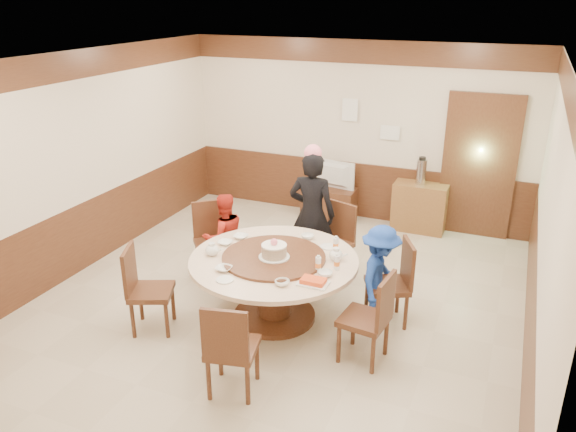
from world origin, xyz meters
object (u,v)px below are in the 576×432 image
at_px(banquet_table, 274,276).
at_px(birthday_cake, 274,251).
at_px(person_standing, 312,214).
at_px(shrimp_platter, 313,282).
at_px(side_cabinet, 419,207).
at_px(television, 330,175).
at_px(thermos, 421,172).
at_px(tv_stand, 329,203).
at_px(person_red, 224,237).
at_px(person_blue, 380,276).

relative_size(banquet_table, birthday_cake, 5.48).
bearing_deg(birthday_cake, person_standing, 91.29).
xyz_separation_m(shrimp_platter, side_cabinet, (0.42, 3.58, -0.40)).
relative_size(television, side_cabinet, 0.97).
bearing_deg(television, thermos, -169.92).
height_order(side_cabinet, thermos, thermos).
bearing_deg(television, birthday_cake, 106.90).
relative_size(banquet_table, side_cabinet, 2.31).
bearing_deg(tv_stand, television, 0.00).
xyz_separation_m(birthday_cake, tv_stand, (-0.45, 3.19, -0.61)).
distance_m(shrimp_platter, television, 3.70).
bearing_deg(tv_stand, banquet_table, -82.22).
bearing_deg(person_standing, tv_stand, -82.45).
bearing_deg(television, person_red, 86.72).
distance_m(tv_stand, thermos, 1.59).
height_order(tv_stand, thermos, thermos).
xyz_separation_m(person_blue, tv_stand, (-1.53, 2.82, -0.33)).
relative_size(banquet_table, thermos, 4.87).
distance_m(shrimp_platter, side_cabinet, 3.63).
distance_m(person_red, television, 2.59).
bearing_deg(side_cabinet, television, -178.82).
xyz_separation_m(tv_stand, thermos, (1.43, 0.03, 0.69)).
relative_size(birthday_cake, tv_stand, 0.40).
xyz_separation_m(birthday_cake, thermos, (0.98, 3.22, 0.08)).
xyz_separation_m(shrimp_platter, television, (-1.03, 3.55, -0.05)).
height_order(television, thermos, thermos).
distance_m(television, thermos, 1.45).
xyz_separation_m(banquet_table, tv_stand, (-0.43, 3.17, -0.28)).
height_order(banquet_table, television, television).
height_order(person_standing, thermos, person_standing).
bearing_deg(tv_stand, person_red, -102.16).
bearing_deg(person_blue, birthday_cake, 109.81).
height_order(person_red, television, person_red).
distance_m(banquet_table, birthday_cake, 0.33).
xyz_separation_m(birthday_cake, shrimp_platter, (0.58, -0.36, -0.08)).
bearing_deg(banquet_table, shrimp_platter, -32.59).
relative_size(person_red, person_blue, 0.98).
bearing_deg(banquet_table, person_blue, 17.60).
bearing_deg(birthday_cake, person_red, 146.00).
xyz_separation_m(side_cabinet, thermos, (-0.02, 0.00, 0.56)).
bearing_deg(thermos, side_cabinet, 0.00).
distance_m(side_cabinet, thermos, 0.57).
bearing_deg(person_blue, television, 29.11).
xyz_separation_m(shrimp_platter, thermos, (0.40, 3.58, 0.16)).
relative_size(television, thermos, 2.05).
xyz_separation_m(person_standing, person_red, (-0.97, -0.57, -0.25)).
bearing_deg(banquet_table, tv_stand, 97.78).
relative_size(tv_stand, side_cabinet, 1.06).
bearing_deg(thermos, television, -178.80).
distance_m(person_standing, thermos, 2.23).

